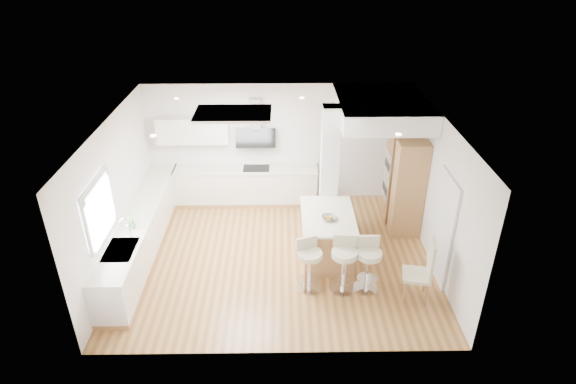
{
  "coord_description": "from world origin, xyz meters",
  "views": [
    {
      "loc": [
        0.08,
        -7.84,
        5.69
      ],
      "look_at": [
        0.21,
        0.4,
        1.24
      ],
      "focal_mm": 30.0,
      "sensor_mm": 36.0,
      "label": 1
    }
  ],
  "objects_px": {
    "peninsula": "(327,235)",
    "bar_stool_c": "(368,262)",
    "bar_stool_a": "(309,262)",
    "bar_stool_b": "(344,262)",
    "dining_chair": "(424,269)"
  },
  "relations": [
    {
      "from": "bar_stool_b",
      "to": "bar_stool_c",
      "type": "relative_size",
      "value": 1.03
    },
    {
      "from": "bar_stool_c",
      "to": "dining_chair",
      "type": "distance_m",
      "value": 0.94
    },
    {
      "from": "bar_stool_a",
      "to": "bar_stool_b",
      "type": "bearing_deg",
      "value": -23.38
    },
    {
      "from": "peninsula",
      "to": "bar_stool_c",
      "type": "distance_m",
      "value": 1.21
    },
    {
      "from": "peninsula",
      "to": "bar_stool_a",
      "type": "xyz_separation_m",
      "value": [
        -0.4,
        -1.0,
        0.09
      ]
    },
    {
      "from": "bar_stool_a",
      "to": "peninsula",
      "type": "bearing_deg",
      "value": 47.84
    },
    {
      "from": "bar_stool_c",
      "to": "dining_chair",
      "type": "relative_size",
      "value": 0.87
    },
    {
      "from": "peninsula",
      "to": "bar_stool_a",
      "type": "distance_m",
      "value": 1.08
    },
    {
      "from": "bar_stool_a",
      "to": "bar_stool_c",
      "type": "xyz_separation_m",
      "value": [
        1.04,
        -0.02,
        0.01
      ]
    },
    {
      "from": "bar_stool_b",
      "to": "bar_stool_c",
      "type": "bearing_deg",
      "value": 6.44
    },
    {
      "from": "bar_stool_c",
      "to": "peninsula",
      "type": "bearing_deg",
      "value": 120.62
    },
    {
      "from": "peninsula",
      "to": "dining_chair",
      "type": "height_order",
      "value": "dining_chair"
    },
    {
      "from": "bar_stool_a",
      "to": "bar_stool_c",
      "type": "distance_m",
      "value": 1.04
    },
    {
      "from": "peninsula",
      "to": "dining_chair",
      "type": "xyz_separation_m",
      "value": [
        1.54,
        -1.3,
        0.17
      ]
    },
    {
      "from": "peninsula",
      "to": "bar_stool_c",
      "type": "xyz_separation_m",
      "value": [
        0.64,
        -1.02,
        0.11
      ]
    }
  ]
}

